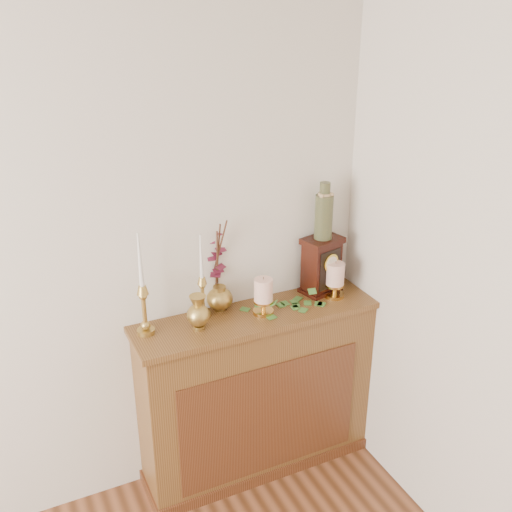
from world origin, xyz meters
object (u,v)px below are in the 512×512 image
mantel_clock (322,266)px  candlestick_left (144,302)px  candlestick_center (202,290)px  bud_vase (198,313)px  ginger_jar (217,267)px  ceramic_vase (324,214)px

mantel_clock → candlestick_left: bearing=167.5°
candlestick_left → mantel_clock: candlestick_left is taller
candlestick_center → mantel_clock: candlestick_center is taller
candlestick_center → mantel_clock: (0.64, -0.02, 0.01)m
candlestick_left → bud_vase: 0.25m
ginger_jar → bud_vase: bearing=-134.5°
ginger_jar → mantel_clock: bearing=-7.7°
candlestick_left → bud_vase: candlestick_left is taller
candlestick_center → bud_vase: candlestick_center is taller
candlestick_center → ginger_jar: size_ratio=0.88×
bud_vase → mantel_clock: bearing=7.3°
candlestick_left → candlestick_center: size_ratio=1.17×
bud_vase → mantel_clock: (0.71, 0.09, 0.06)m
candlestick_center → candlestick_left: bearing=-172.6°
candlestick_center → ceramic_vase: size_ratio=1.45×
ginger_jar → ceramic_vase: size_ratio=1.65×
candlestick_center → ceramic_vase: (0.64, -0.01, 0.29)m
candlestick_left → ginger_jar: candlestick_left is taller
bud_vase → candlestick_left: bearing=163.3°
candlestick_left → ginger_jar: 0.41m
bud_vase → ginger_jar: (0.16, 0.16, 0.13)m
bud_vase → ceramic_vase: size_ratio=0.59×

